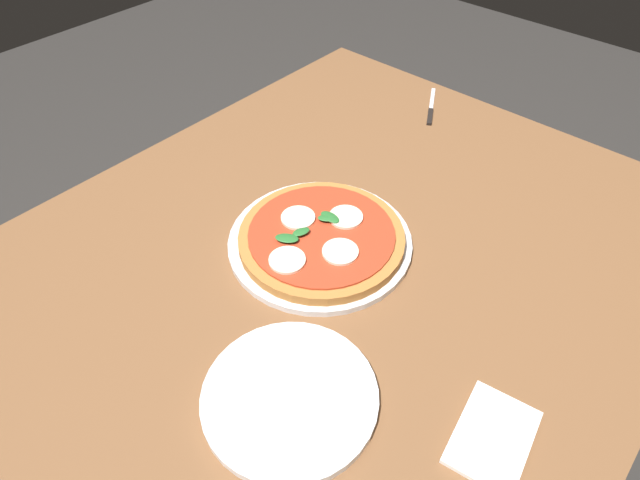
{
  "coord_description": "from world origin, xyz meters",
  "views": [
    {
      "loc": [
        0.5,
        0.4,
        1.42
      ],
      "look_at": [
        0.01,
        -0.04,
        0.77
      ],
      "focal_mm": 30.12,
      "sensor_mm": 36.0,
      "label": 1
    }
  ],
  "objects_px": {
    "pizza": "(321,237)",
    "napkin": "(493,437)",
    "dining_table": "(338,292)",
    "serving_tray": "(320,242)",
    "knife": "(431,110)",
    "plate_white": "(290,397)"
  },
  "relations": [
    {
      "from": "pizza",
      "to": "napkin",
      "type": "bearing_deg",
      "value": 73.63
    },
    {
      "from": "dining_table",
      "to": "serving_tray",
      "type": "relative_size",
      "value": 3.85
    },
    {
      "from": "serving_tray",
      "to": "napkin",
      "type": "height_order",
      "value": "serving_tray"
    },
    {
      "from": "napkin",
      "to": "knife",
      "type": "relative_size",
      "value": 0.86
    },
    {
      "from": "plate_white",
      "to": "knife",
      "type": "xyz_separation_m",
      "value": [
        -0.75,
        -0.26,
        -0.0
      ]
    },
    {
      "from": "plate_white",
      "to": "pizza",
      "type": "bearing_deg",
      "value": -146.95
    },
    {
      "from": "plate_white",
      "to": "napkin",
      "type": "xyz_separation_m",
      "value": [
        -0.13,
        0.23,
        -0.0
      ]
    },
    {
      "from": "dining_table",
      "to": "plate_white",
      "type": "distance_m",
      "value": 0.31
    },
    {
      "from": "serving_tray",
      "to": "pizza",
      "type": "xyz_separation_m",
      "value": [
        0.0,
        0.01,
        0.02
      ]
    },
    {
      "from": "plate_white",
      "to": "napkin",
      "type": "distance_m",
      "value": 0.27
    },
    {
      "from": "dining_table",
      "to": "napkin",
      "type": "xyz_separation_m",
      "value": [
        0.13,
        0.36,
        0.11
      ]
    },
    {
      "from": "pizza",
      "to": "knife",
      "type": "relative_size",
      "value": 1.89
    },
    {
      "from": "serving_tray",
      "to": "napkin",
      "type": "relative_size",
      "value": 2.45
    },
    {
      "from": "dining_table",
      "to": "serving_tray",
      "type": "xyz_separation_m",
      "value": [
        0.01,
        -0.04,
        0.11
      ]
    },
    {
      "from": "napkin",
      "to": "serving_tray",
      "type": "bearing_deg",
      "value": -106.58
    },
    {
      "from": "serving_tray",
      "to": "plate_white",
      "type": "distance_m",
      "value": 0.3
    },
    {
      "from": "serving_tray",
      "to": "pizza",
      "type": "relative_size",
      "value": 1.12
    },
    {
      "from": "pizza",
      "to": "plate_white",
      "type": "xyz_separation_m",
      "value": [
        0.25,
        0.16,
        -0.02
      ]
    },
    {
      "from": "dining_table",
      "to": "napkin",
      "type": "bearing_deg",
      "value": 70.76
    },
    {
      "from": "serving_tray",
      "to": "knife",
      "type": "height_order",
      "value": "serving_tray"
    },
    {
      "from": "knife",
      "to": "dining_table",
      "type": "bearing_deg",
      "value": 15.36
    },
    {
      "from": "dining_table",
      "to": "serving_tray",
      "type": "bearing_deg",
      "value": -79.95
    }
  ]
}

